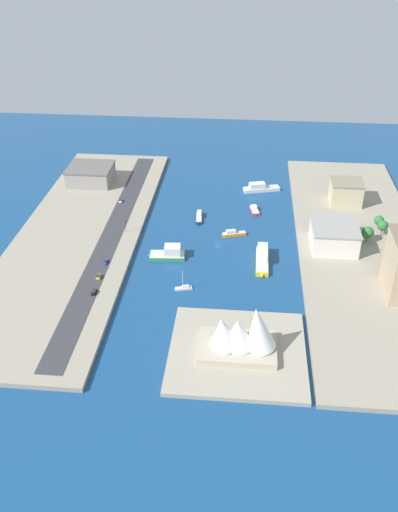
{
  "coord_description": "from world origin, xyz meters",
  "views": [
    {
      "loc": [
        -14.08,
        268.95,
        160.09
      ],
      "look_at": [
        8.81,
        18.25,
        1.94
      ],
      "focal_mm": 38.6,
      "sensor_mm": 36.0,
      "label": 1
    }
  ],
  "objects_px": {
    "office_block_beige": "(346,192)",
    "tugboat_red": "(254,210)",
    "ferry_yellow_fast": "(262,258)",
    "ferry_white_commuter": "(260,188)",
    "taxi_yellow_cab": "(99,277)",
    "patrol_launch_navy": "(199,217)",
    "water_taxi_orange": "(234,233)",
    "sailboat_small_white": "(184,288)",
    "hatchback_blue": "(105,262)",
    "suv_black": "(94,292)",
    "carpark_squat_concrete": "(91,174)",
    "traffic_light_waterfront": "(126,225)",
    "hotel_broad_white": "(334,235)",
    "opera_landmark": "(241,334)",
    "ferry_green_doubledeck": "(169,253)",
    "van_white": "(121,201)"
  },
  "relations": [
    {
      "from": "tugboat_red",
      "to": "hotel_broad_white",
      "type": "xyz_separation_m",
      "value": [
        -43.45,
        42.03,
        7.87
      ]
    },
    {
      "from": "office_block_beige",
      "to": "traffic_light_waterfront",
      "type": "relative_size",
      "value": 3.06
    },
    {
      "from": "ferry_yellow_fast",
      "to": "tugboat_red",
      "type": "height_order",
      "value": "ferry_yellow_fast"
    },
    {
      "from": "office_block_beige",
      "to": "traffic_light_waterfront",
      "type": "distance_m",
      "value": 140.29
    },
    {
      "from": "ferry_green_doubledeck",
      "to": "suv_black",
      "type": "height_order",
      "value": "ferry_green_doubledeck"
    },
    {
      "from": "ferry_yellow_fast",
      "to": "ferry_green_doubledeck",
      "type": "distance_m",
      "value": 50.21
    },
    {
      "from": "sailboat_small_white",
      "to": "ferry_green_doubledeck",
      "type": "relative_size",
      "value": 0.53
    },
    {
      "from": "van_white",
      "to": "office_block_beige",
      "type": "bearing_deg",
      "value": -175.08
    },
    {
      "from": "ferry_green_doubledeck",
      "to": "taxi_yellow_cab",
      "type": "relative_size",
      "value": 4.69
    },
    {
      "from": "ferry_white_commuter",
      "to": "sailboat_small_white",
      "type": "xyz_separation_m",
      "value": [
        38.34,
        118.15,
        -1.31
      ]
    },
    {
      "from": "suv_black",
      "to": "hotel_broad_white",
      "type": "bearing_deg",
      "value": -154.94
    },
    {
      "from": "ferry_white_commuter",
      "to": "water_taxi_orange",
      "type": "xyz_separation_m",
      "value": [
        15.56,
        62.28,
        -0.79
      ]
    },
    {
      "from": "van_white",
      "to": "traffic_light_waterfront",
      "type": "relative_size",
      "value": 0.68
    },
    {
      "from": "ferry_yellow_fast",
      "to": "carpark_squat_concrete",
      "type": "relative_size",
      "value": 0.95
    },
    {
      "from": "office_block_beige",
      "to": "taxi_yellow_cab",
      "type": "height_order",
      "value": "office_block_beige"
    },
    {
      "from": "carpark_squat_concrete",
      "to": "van_white",
      "type": "bearing_deg",
      "value": 132.91
    },
    {
      "from": "tugboat_red",
      "to": "taxi_yellow_cab",
      "type": "bearing_deg",
      "value": 47.45
    },
    {
      "from": "ferry_green_doubledeck",
      "to": "sailboat_small_white",
      "type": "bearing_deg",
      "value": 111.07
    },
    {
      "from": "ferry_yellow_fast",
      "to": "ferry_white_commuter",
      "type": "relative_size",
      "value": 1.08
    },
    {
      "from": "carpark_squat_concrete",
      "to": "traffic_light_waterfront",
      "type": "height_order",
      "value": "carpark_squat_concrete"
    },
    {
      "from": "taxi_yellow_cab",
      "to": "opera_landmark",
      "type": "relative_size",
      "value": 0.14
    },
    {
      "from": "hatchback_blue",
      "to": "traffic_light_waterfront",
      "type": "xyz_separation_m",
      "value": [
        -3.96,
        -34.32,
        3.46
      ]
    },
    {
      "from": "suv_black",
      "to": "opera_landmark",
      "type": "bearing_deg",
      "value": 154.67
    },
    {
      "from": "office_block_beige",
      "to": "hatchback_blue",
      "type": "height_order",
      "value": "office_block_beige"
    },
    {
      "from": "office_block_beige",
      "to": "sailboat_small_white",
      "type": "bearing_deg",
      "value": 47.57
    },
    {
      "from": "ferry_yellow_fast",
      "to": "suv_black",
      "type": "xyz_separation_m",
      "value": [
        81.69,
        39.68,
        0.61
      ]
    },
    {
      "from": "ferry_white_commuter",
      "to": "suv_black",
      "type": "height_order",
      "value": "ferry_white_commuter"
    },
    {
      "from": "water_taxi_orange",
      "to": "opera_landmark",
      "type": "distance_m",
      "value": 101.41
    },
    {
      "from": "water_taxi_orange",
      "to": "taxi_yellow_cab",
      "type": "distance_m",
      "value": 85.38
    },
    {
      "from": "sailboat_small_white",
      "to": "taxi_yellow_cab",
      "type": "bearing_deg",
      "value": -3.02
    },
    {
      "from": "ferry_white_commuter",
      "to": "hatchback_blue",
      "type": "distance_m",
      "value": 130.63
    },
    {
      "from": "ferry_green_doubledeck",
      "to": "hatchback_blue",
      "type": "height_order",
      "value": "ferry_green_doubledeck"
    },
    {
      "from": "ferry_white_commuter",
      "to": "office_block_beige",
      "type": "bearing_deg",
      "value": 161.42
    },
    {
      "from": "traffic_light_waterfront",
      "to": "suv_black",
      "type": "bearing_deg",
      "value": 87.15
    },
    {
      "from": "carpark_squat_concrete",
      "to": "tugboat_red",
      "type": "bearing_deg",
      "value": 165.48
    },
    {
      "from": "patrol_launch_navy",
      "to": "taxi_yellow_cab",
      "type": "distance_m",
      "value": 85.06
    },
    {
      "from": "ferry_yellow_fast",
      "to": "ferry_white_commuter",
      "type": "bearing_deg",
      "value": -89.54
    },
    {
      "from": "sailboat_small_white",
      "to": "hatchback_blue",
      "type": "relative_size",
      "value": 2.24
    },
    {
      "from": "carpark_squat_concrete",
      "to": "van_white",
      "type": "xyz_separation_m",
      "value": [
        -26.53,
        28.54,
        -4.88
      ]
    },
    {
      "from": "traffic_light_waterfront",
      "to": "carpark_squat_concrete",
      "type": "bearing_deg",
      "value": -60.21
    },
    {
      "from": "office_block_beige",
      "to": "hotel_broad_white",
      "type": "xyz_separation_m",
      "value": [
        13.61,
        54.71,
        -0.82
      ]
    },
    {
      "from": "tugboat_red",
      "to": "office_block_beige",
      "type": "bearing_deg",
      "value": -167.47
    },
    {
      "from": "hatchback_blue",
      "to": "traffic_light_waterfront",
      "type": "distance_m",
      "value": 34.72
    },
    {
      "from": "ferry_white_commuter",
      "to": "carpark_squat_concrete",
      "type": "bearing_deg",
      "value": 0.81
    },
    {
      "from": "water_taxi_orange",
      "to": "traffic_light_waterfront",
      "type": "bearing_deg",
      "value": 4.76
    },
    {
      "from": "tugboat_red",
      "to": "hotel_broad_white",
      "type": "bearing_deg",
      "value": 135.95
    },
    {
      "from": "patrol_launch_navy",
      "to": "water_taxi_orange",
      "type": "xyz_separation_m",
      "value": [
        -21.93,
        18.88,
        0.12
      ]
    },
    {
      "from": "hatchback_blue",
      "to": "taxi_yellow_cab",
      "type": "bearing_deg",
      "value": 89.43
    },
    {
      "from": "van_white",
      "to": "ferry_green_doubledeck",
      "type": "bearing_deg",
      "value": 123.84
    },
    {
      "from": "office_block_beige",
      "to": "tugboat_red",
      "type": "bearing_deg",
      "value": 12.53
    }
  ]
}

